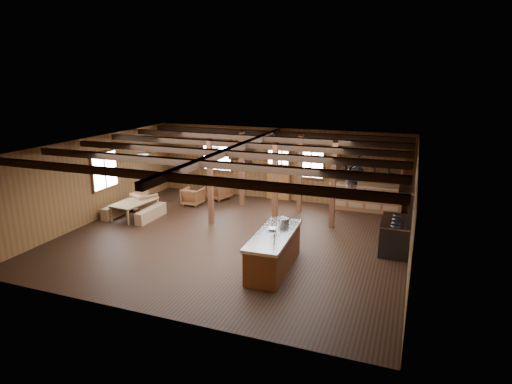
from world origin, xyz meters
TOP-DOWN VIEW (x-y plane):
  - room at (0.00, 0.00)m, footprint 10.04×9.04m
  - ceiling_joists at (0.00, 0.18)m, footprint 9.80×8.82m
  - timber_posts at (0.52, 2.08)m, footprint 3.95×2.35m
  - back_door at (0.00, 4.45)m, footprint 1.02×0.08m
  - window_back_left at (-2.60, 4.46)m, footprint 1.32×0.06m
  - window_back_right at (1.30, 4.46)m, footprint 1.02×0.06m
  - window_left at (-4.96, 0.50)m, footprint 0.14×1.24m
  - notice_boards at (-1.50, 4.46)m, footprint 1.08×0.03m
  - back_counter at (3.40, 4.20)m, footprint 2.55×0.60m
  - pendant_lamps at (-2.25, 1.00)m, footprint 1.86×2.36m
  - pot_rack at (3.48, 0.23)m, footprint 0.39×3.00m
  - kitchen_island at (1.80, -1.53)m, footprint 0.97×2.53m
  - step_stool at (1.22, 0.18)m, footprint 0.45×0.36m
  - commercial_range at (4.65, 0.73)m, footprint 0.79×1.52m
  - dining_table at (-3.90, 0.63)m, footprint 1.09×1.71m
  - bench_wall at (-4.65, 0.63)m, footprint 0.28×1.49m
  - bench_aisle at (-3.29, 0.63)m, footprint 0.28×1.49m
  - armchair_a at (-2.77, 2.62)m, footprint 0.70×0.72m
  - armchair_b at (-2.20, 3.68)m, footprint 1.03×1.04m
  - armchair_c at (-4.00, 1.28)m, footprint 1.02×1.03m
  - counter_pot at (1.83, -0.85)m, footprint 0.32×0.32m
  - bowl at (1.67, -1.33)m, footprint 0.31×0.31m

SIDE VIEW (x-z plane):
  - step_stool at x=1.22m, z-range 0.00..0.36m
  - bench_aisle at x=-3.29m, z-range 0.00..0.41m
  - bench_wall at x=-4.65m, z-range 0.00..0.41m
  - dining_table at x=-3.90m, z-range 0.00..0.57m
  - armchair_a at x=-2.77m, z-range 0.00..0.65m
  - armchair_c at x=-4.00m, z-range 0.00..0.70m
  - armchair_b at x=-2.20m, z-range 0.00..0.76m
  - kitchen_island at x=1.80m, z-range -0.12..1.08m
  - back_counter at x=3.40m, z-range -0.62..1.83m
  - commercial_range at x=4.65m, z-range -0.33..1.56m
  - back_door at x=0.00m, z-range -0.19..1.96m
  - bowl at x=1.67m, z-range 0.94..1.00m
  - counter_pot at x=1.83m, z-range 0.94..1.13m
  - room at x=0.00m, z-range -0.02..2.82m
  - timber_posts at x=0.52m, z-range 0.00..2.80m
  - window_back_left at x=-2.60m, z-range 0.94..2.26m
  - window_back_right at x=1.30m, z-range 0.94..2.26m
  - window_left at x=-4.96m, z-range 0.94..2.26m
  - notice_boards at x=-1.50m, z-range 1.19..2.09m
  - pendant_lamps at x=-2.25m, z-range 1.92..2.58m
  - pot_rack at x=3.48m, z-range 2.03..2.49m
  - ceiling_joists at x=0.00m, z-range 2.59..2.77m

